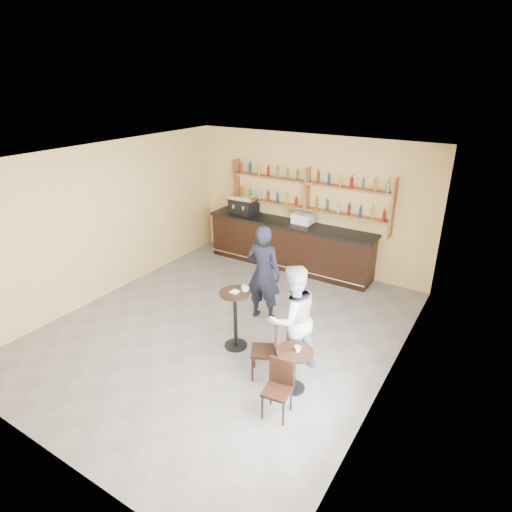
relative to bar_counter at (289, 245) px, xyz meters
The scene contains 23 objects.
floor 3.22m from the bar_counter, 84.33° to the right, with size 7.00×7.00×0.00m, color slate.
ceiling 4.11m from the bar_counter, 84.33° to the right, with size 7.00×7.00×0.00m, color white.
wall_back 1.13m from the bar_counter, 48.22° to the left, with size 7.00×7.00×0.00m, color #F7D48C.
wall_front 6.74m from the bar_counter, 87.31° to the right, with size 7.00×7.00×0.00m, color #F7D48C.
wall_left 4.27m from the bar_counter, 130.47° to the right, with size 7.00×7.00×0.00m, color #F7D48C.
wall_right 4.69m from the bar_counter, 43.56° to the right, with size 7.00×7.00×0.00m, color #F7D48C.
window_pane 5.58m from the bar_counter, 52.76° to the right, with size 2.00×2.00×0.00m, color white.
window_frame 5.58m from the bar_counter, 52.81° to the right, with size 0.04×1.70×2.10m, color black, non-canonical shape.
shelf_unit 1.29m from the bar_counter, 35.13° to the left, with size 4.00×0.26×1.40m, color brown, non-canonical shape.
liquor_bottles 1.46m from the bar_counter, 35.13° to the left, with size 3.68×0.10×1.00m, color #8C5919, non-canonical shape.
bar_counter is the anchor object (origin of this frame).
espresso_machine 1.56m from the bar_counter, behind, with size 0.68×0.44×0.49m, color black, non-canonical shape.
pastry_case 0.79m from the bar_counter, ahead, with size 0.47×0.38×0.28m, color silver, non-canonical shape.
pedestal_table 3.59m from the bar_counter, 76.97° to the right, with size 0.53×0.53×1.08m, color black, non-canonical shape.
napkin 3.62m from the bar_counter, 76.97° to the right, with size 0.15×0.15×0.00m, color white.
donut 3.64m from the bar_counter, 76.85° to the right, with size 0.11×0.11×0.04m, color #E69954.
cup_pedestal 3.57m from the bar_counter, 74.38° to the right, with size 0.13×0.13×0.10m, color white.
man_main 2.53m from the bar_counter, 73.51° to the right, with size 0.70×0.46×1.91m, color black.
cafe_table 4.52m from the bar_counter, 61.12° to the right, with size 0.55×0.55×0.70m, color black, non-canonical shape.
cup_cafe 4.54m from the bar_counter, 60.56° to the right, with size 0.10×0.10×0.09m, color white.
chair_west 4.23m from the bar_counter, 67.33° to the right, with size 0.40×0.40×0.92m, color black, non-canonical shape.
chair_south 5.07m from the bar_counter, 63.90° to the right, with size 0.36×0.36×0.84m, color black, non-canonical shape.
patron_second 3.96m from the bar_counter, 61.59° to the right, with size 0.87×0.68×1.80m, color #A9A9AF.
Camera 1 is at (4.15, -5.52, 4.44)m, focal length 30.00 mm.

